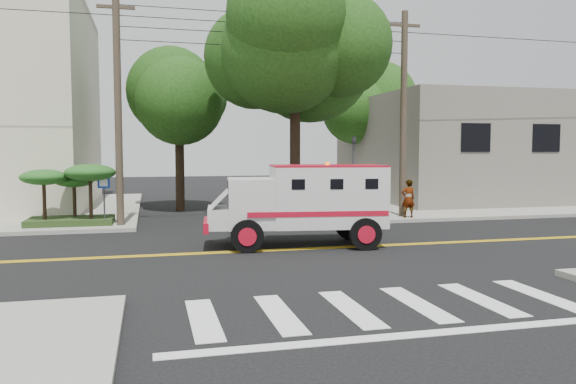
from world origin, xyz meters
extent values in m
plane|color=black|center=(0.00, 0.00, 0.00)|extent=(100.00, 100.00, 0.00)
cube|color=gray|center=(13.50, 13.50, 0.07)|extent=(17.00, 17.00, 0.15)
cube|color=slate|center=(15.00, 14.00, 3.15)|extent=(14.00, 12.00, 6.00)
cylinder|color=#382D23|center=(-5.60, 6.00, 4.50)|extent=(0.28, 0.28, 9.00)
cylinder|color=#382D23|center=(6.30, 6.20, 4.50)|extent=(0.28, 0.28, 9.00)
cylinder|color=black|center=(1.50, 6.50, 3.50)|extent=(0.44, 0.44, 7.00)
sphere|color=#16380F|center=(1.50, 6.50, 7.00)|extent=(5.32, 5.32, 5.32)
sphere|color=#16380F|center=(2.64, 5.74, 7.57)|extent=(4.56, 4.56, 4.56)
cylinder|color=black|center=(-3.00, 12.00, 2.80)|extent=(0.44, 0.44, 5.60)
sphere|color=#16380F|center=(-3.00, 12.00, 5.60)|extent=(3.92, 3.92, 3.92)
sphere|color=#16380F|center=(-2.16, 11.44, 6.02)|extent=(3.36, 3.36, 3.36)
cylinder|color=black|center=(8.50, 16.00, 2.97)|extent=(0.44, 0.44, 5.95)
sphere|color=#16380F|center=(8.50, 16.00, 5.95)|extent=(4.20, 4.20, 4.20)
sphere|color=#16380F|center=(9.40, 15.40, 6.40)|extent=(3.60, 3.60, 3.60)
cylinder|color=#3F3F42|center=(3.80, 5.60, 1.80)|extent=(0.12, 0.12, 3.60)
imported|color=#3F3F42|center=(3.80, 5.60, 3.15)|extent=(0.15, 0.18, 0.90)
cylinder|color=#3F3F42|center=(-6.20, 6.20, 1.00)|extent=(0.06, 0.06, 2.00)
cube|color=#0C33A5|center=(-6.20, 6.14, 1.80)|extent=(0.45, 0.03, 0.45)
cube|color=#1E3314|center=(-7.50, 6.80, 0.27)|extent=(3.20, 2.00, 0.24)
cylinder|color=black|center=(-8.40, 6.50, 1.15)|extent=(0.14, 0.14, 1.52)
ellipsoid|color=#194F17|center=(-8.40, 6.50, 2.00)|extent=(1.73, 1.73, 0.60)
cylinder|color=black|center=(-7.40, 7.20, 1.07)|extent=(0.14, 0.14, 1.36)
ellipsoid|color=#194F17|center=(-7.40, 7.20, 1.83)|extent=(1.55, 1.55, 0.54)
cylinder|color=black|center=(-6.70, 6.30, 1.23)|extent=(0.14, 0.14, 1.68)
ellipsoid|color=#194F17|center=(-6.70, 6.30, 2.17)|extent=(1.91, 1.91, 0.66)
cube|color=silver|center=(0.99, 0.50, 1.57)|extent=(3.72, 2.47, 1.88)
cube|color=silver|center=(-1.41, 0.79, 1.39)|extent=(1.66, 2.13, 1.52)
cube|color=black|center=(-2.11, 0.88, 1.79)|extent=(0.24, 1.52, 0.63)
cube|color=silver|center=(-2.35, 0.91, 0.94)|extent=(1.02, 1.88, 0.63)
cube|color=#AE0D21|center=(-2.79, 0.96, 0.72)|extent=(0.39, 1.93, 0.31)
cube|color=#AE0D21|center=(0.99, 0.50, 2.54)|extent=(3.72, 2.47, 0.05)
cylinder|color=black|center=(-1.71, -0.18, 0.49)|extent=(1.01, 0.40, 0.99)
cylinder|color=black|center=(-1.47, 1.81, 0.49)|extent=(1.01, 0.40, 0.99)
cylinder|color=black|center=(1.85, -0.61, 0.49)|extent=(1.01, 0.40, 0.99)
cylinder|color=black|center=(2.09, 1.38, 0.49)|extent=(1.01, 0.40, 0.99)
imported|color=gray|center=(6.25, 5.50, 0.97)|extent=(0.61, 0.40, 1.64)
imported|color=gray|center=(9.53, 8.66, 1.04)|extent=(0.92, 0.75, 1.79)
camera|label=1|loc=(-4.51, -16.43, 3.03)|focal=35.00mm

